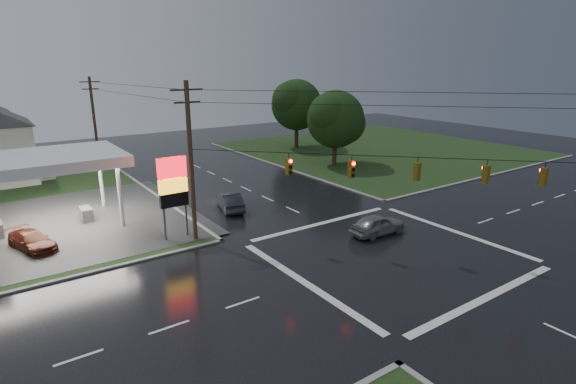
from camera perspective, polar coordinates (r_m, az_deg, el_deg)
ground at (r=30.56m, az=12.71°, el=-7.61°), size 120.00×120.00×0.00m
grass_ne at (r=65.90m, az=11.59°, el=5.33°), size 36.00×36.00×0.08m
pylon_sign at (r=31.96m, az=-14.40°, el=0.97°), size 2.00×0.35×6.00m
utility_pole_nw at (r=31.01m, az=-12.24°, el=3.91°), size 2.20×0.32×11.00m
utility_pole_n at (r=58.11m, az=-23.38°, el=8.34°), size 2.20×0.32×10.50m
traffic_signals at (r=28.61m, az=13.56°, el=4.36°), size 26.87×26.87×1.47m
tree_ne_near at (r=54.07m, az=6.16°, el=9.16°), size 7.99×6.80×8.98m
tree_ne_far at (r=65.22m, az=1.21°, el=11.00°), size 8.46×7.20×9.80m
car_north at (r=38.41m, az=-7.40°, el=-1.15°), size 2.76×4.86×1.51m
car_crossing at (r=33.41m, az=11.29°, el=-4.05°), size 4.40×1.85×1.49m
car_pump at (r=34.68m, az=-29.74°, el=-5.41°), size 3.05×4.61×1.24m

